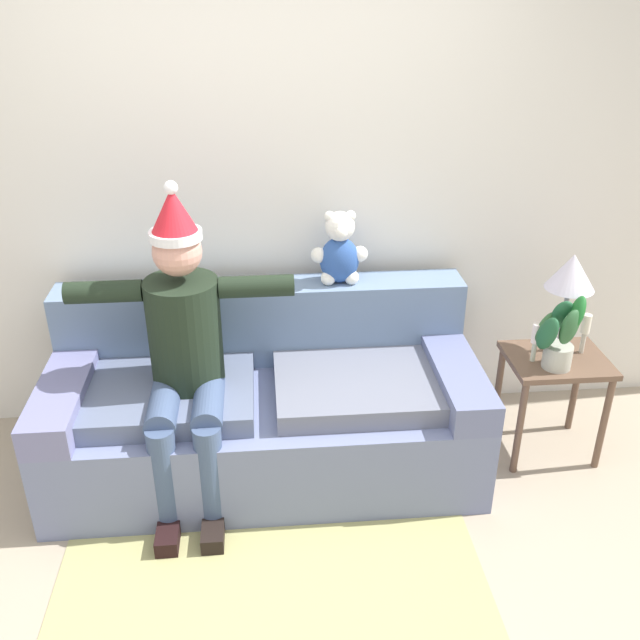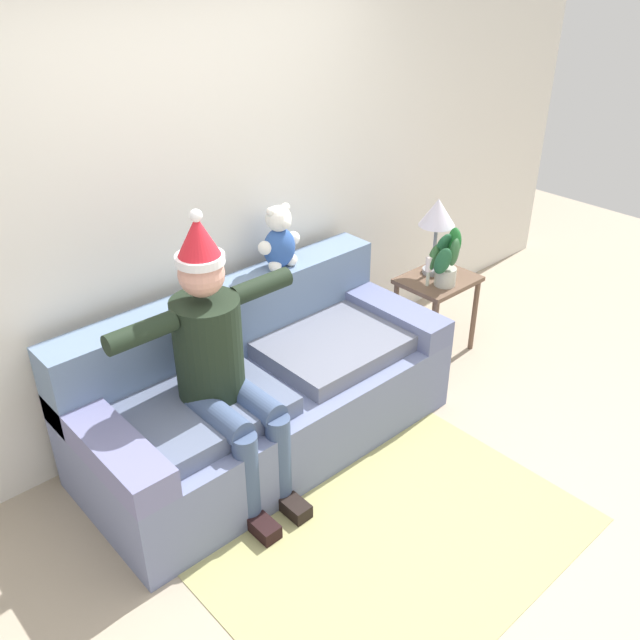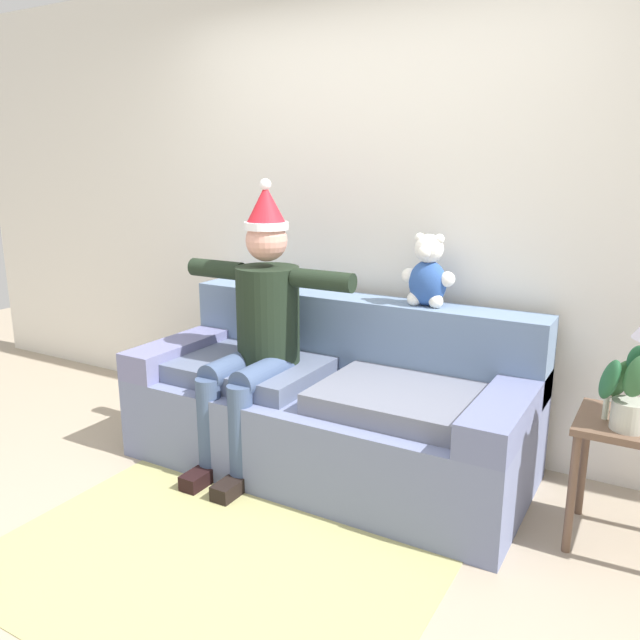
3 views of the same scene
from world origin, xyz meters
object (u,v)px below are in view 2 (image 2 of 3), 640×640
object	(u,v)px
potted_plant	(445,259)
candle_tall	(429,267)
teddy_bear	(279,240)
couch	(260,390)
person_seated	(220,361)
side_table	(437,292)
candle_short	(449,252)
table_lamp	(437,216)

from	to	relation	value
potted_plant	candle_tall	bearing A→B (deg)	143.62
teddy_bear	candle_tall	world-z (taller)	teddy_bear
couch	candle_tall	world-z (taller)	couch
person_seated	side_table	size ratio (longest dim) A/B	2.70
teddy_bear	potted_plant	distance (m)	1.14
person_seated	side_table	world-z (taller)	person_seated
couch	person_seated	xyz separation A→B (m)	(-0.36, -0.17, 0.44)
teddy_bear	side_table	size ratio (longest dim) A/B	0.68
candle_tall	candle_short	world-z (taller)	candle_short
couch	teddy_bear	xyz separation A→B (m)	(0.40, 0.29, 0.71)
couch	potted_plant	bearing A→B (deg)	-5.33
teddy_bear	table_lamp	distance (m)	1.14
side_table	candle_short	world-z (taller)	candle_short
side_table	candle_short	bearing A→B (deg)	16.09
teddy_bear	couch	bearing A→B (deg)	-144.35
potted_plant	candle_tall	xyz separation A→B (m)	(-0.08, 0.06, -0.05)
side_table	table_lamp	world-z (taller)	table_lamp
table_lamp	couch	bearing A→B (deg)	-178.87
side_table	potted_plant	world-z (taller)	potted_plant
table_lamp	candle_tall	size ratio (longest dim) A/B	2.56
person_seated	candle_tall	world-z (taller)	person_seated
person_seated	candle_short	bearing A→B (deg)	4.61
couch	candle_short	bearing A→B (deg)	-0.38
table_lamp	candle_short	size ratio (longest dim) A/B	2.44
teddy_bear	table_lamp	size ratio (longest dim) A/B	0.73
side_table	potted_plant	xyz separation A→B (m)	(-0.05, -0.08, 0.29)
couch	table_lamp	distance (m)	1.64
candle_tall	side_table	bearing A→B (deg)	8.20
couch	candle_tall	size ratio (longest dim) A/B	10.27
table_lamp	candle_tall	bearing A→B (deg)	-149.95
couch	table_lamp	xyz separation A→B (m)	(1.51, 0.03, 0.64)
teddy_bear	table_lamp	world-z (taller)	teddy_bear
potted_plant	person_seated	bearing A→B (deg)	-178.82
teddy_bear	side_table	bearing A→B (deg)	-17.64
teddy_bear	side_table	world-z (taller)	teddy_bear
couch	candle_tall	distance (m)	1.39
side_table	candle_tall	size ratio (longest dim) A/B	2.76
side_table	table_lamp	distance (m)	0.52
couch	potted_plant	size ratio (longest dim) A/B	5.29
candle_tall	person_seated	bearing A→B (deg)	-176.66
couch	candle_short	xyz separation A→B (m)	(1.62, -0.01, 0.37)
potted_plant	couch	bearing A→B (deg)	174.67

